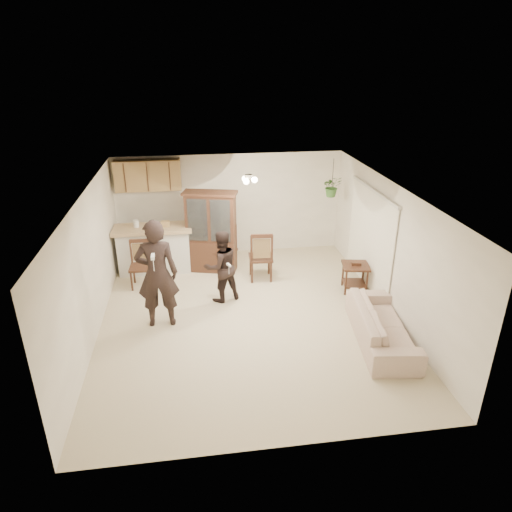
{
  "coord_description": "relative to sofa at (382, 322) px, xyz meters",
  "views": [
    {
      "loc": [
        -0.92,
        -7.54,
        4.63
      ],
      "look_at": [
        0.23,
        0.4,
        1.09
      ],
      "focal_mm": 32.0,
      "sensor_mm": 36.0,
      "label": 1
    }
  ],
  "objects": [
    {
      "name": "chair_bar",
      "position": [
        -4.34,
        2.72,
        -0.08
      ],
      "size": [
        0.47,
        0.47,
        1.03
      ],
      "rotation": [
        0.0,
        0.0,
        -0.04
      ],
      "color": "#331912",
      "rests_on": "floor"
    },
    {
      "name": "wall_front",
      "position": [
        -2.23,
        -2.12,
        0.88
      ],
      "size": [
        5.5,
        0.02,
        2.5
      ],
      "primitive_type": "cube",
      "color": "white",
      "rests_on": "ground"
    },
    {
      "name": "wall_left",
      "position": [
        -4.98,
        1.13,
        0.88
      ],
      "size": [
        0.02,
        6.5,
        2.5
      ],
      "primitive_type": "cube",
      "color": "white",
      "rests_on": "ground"
    },
    {
      "name": "upper_cabinets",
      "position": [
        -4.13,
        4.2,
        1.73
      ],
      "size": [
        1.5,
        0.34,
        0.7
      ],
      "primitive_type": "cube",
      "color": "olive",
      "rests_on": "wall_back"
    },
    {
      "name": "hanging_plant",
      "position": [
        0.07,
        3.53,
        1.48
      ],
      "size": [
        0.43,
        0.37,
        0.48
      ],
      "primitive_type": "imported",
      "color": "#2A5A24",
      "rests_on": "ceiling"
    },
    {
      "name": "vertical_blinds",
      "position": [
        0.48,
        2.03,
        0.73
      ],
      "size": [
        0.06,
        2.3,
        2.1
      ],
      "primitive_type": null,
      "color": "white",
      "rests_on": "wall_right"
    },
    {
      "name": "bar_top",
      "position": [
        -4.08,
        3.48,
        0.68
      ],
      "size": [
        1.75,
        0.7,
        0.08
      ],
      "primitive_type": "cube",
      "color": "tan",
      "rests_on": "breakfast_bar"
    },
    {
      "name": "floor",
      "position": [
        -2.23,
        1.13,
        -0.37
      ],
      "size": [
        6.5,
        6.5,
        0.0
      ],
      "primitive_type": "plane",
      "color": "#C1B592",
      "rests_on": "ground"
    },
    {
      "name": "sofa",
      "position": [
        0.0,
        0.0,
        0.0
      ],
      "size": [
        0.97,
        1.95,
        0.73
      ],
      "primitive_type": "imported",
      "rotation": [
        0.0,
        0.0,
        1.44
      ],
      "color": "beige",
      "rests_on": "floor"
    },
    {
      "name": "wall_back",
      "position": [
        -2.23,
        4.38,
        0.88
      ],
      "size": [
        5.5,
        0.02,
        2.5
      ],
      "primitive_type": "cube",
      "color": "white",
      "rests_on": "ground"
    },
    {
      "name": "wall_right",
      "position": [
        0.52,
        1.13,
        0.88
      ],
      "size": [
        0.02,
        6.5,
        2.5
      ],
      "primitive_type": "cube",
      "color": "white",
      "rests_on": "ground"
    },
    {
      "name": "china_hutch",
      "position": [
        -2.77,
        3.35,
        0.56
      ],
      "size": [
        1.27,
        0.75,
        1.89
      ],
      "rotation": [
        0.0,
        0.0,
        -0.26
      ],
      "color": "#331912",
      "rests_on": "floor"
    },
    {
      "name": "chair_hutch_left",
      "position": [
        -2.52,
        3.25,
        -0.05
      ],
      "size": [
        0.7,
        0.7,
        1.13
      ],
      "rotation": [
        0.0,
        0.0,
        -0.63
      ],
      "color": "#331912",
      "rests_on": "floor"
    },
    {
      "name": "controller_adult",
      "position": [
        -3.85,
        0.64,
        1.22
      ],
      "size": [
        0.06,
        0.18,
        0.06
      ],
      "primitive_type": "cube",
      "rotation": [
        0.0,
        0.0,
        3.15
      ],
      "color": "white",
      "rests_on": "adult"
    },
    {
      "name": "adult",
      "position": [
        -3.86,
        1.12,
        0.53
      ],
      "size": [
        0.66,
        0.44,
        1.8
      ],
      "primitive_type": "imported",
      "rotation": [
        0.0,
        0.0,
        3.15
      ],
      "color": "black",
      "rests_on": "floor"
    },
    {
      "name": "child",
      "position": [
        -2.66,
        1.88,
        0.31
      ],
      "size": [
        0.8,
        0.71,
        1.35
      ],
      "primitive_type": "imported",
      "rotation": [
        0.0,
        0.0,
        3.51
      ],
      "color": "black",
      "rests_on": "floor"
    },
    {
      "name": "ceiling",
      "position": [
        -2.23,
        1.13,
        2.13
      ],
      "size": [
        5.5,
        6.5,
        0.02
      ],
      "primitive_type": "cube",
      "color": "silver",
      "rests_on": "wall_back"
    },
    {
      "name": "plant_cord",
      "position": [
        0.07,
        3.53,
        1.81
      ],
      "size": [
        0.01,
        0.01,
        0.65
      ],
      "primitive_type": "cylinder",
      "color": "#29231E",
      "rests_on": "ceiling"
    },
    {
      "name": "side_table",
      "position": [
        0.17,
        1.88,
        -0.06
      ],
      "size": [
        0.63,
        0.63,
        0.66
      ],
      "rotation": [
        0.0,
        0.0,
        -0.18
      ],
      "color": "#331912",
      "rests_on": "floor"
    },
    {
      "name": "breakfast_bar",
      "position": [
        -4.08,
        3.48,
        0.13
      ],
      "size": [
        1.6,
        0.55,
        1.0
      ],
      "primitive_type": "cube",
      "color": "silver",
      "rests_on": "floor"
    },
    {
      "name": "controller_child",
      "position": [
        -2.53,
        1.56,
        0.56
      ],
      "size": [
        0.08,
        0.14,
        0.04
      ],
      "primitive_type": "cube",
      "rotation": [
        0.0,
        0.0,
        3.51
      ],
      "color": "white",
      "rests_on": "child"
    },
    {
      "name": "ceiling_fixture",
      "position": [
        -2.03,
        2.33,
        2.03
      ],
      "size": [
        0.36,
        0.36,
        0.2
      ],
      "primitive_type": null,
      "color": "#FFE8BF",
      "rests_on": "ceiling"
    },
    {
      "name": "chair_hutch_right",
      "position": [
        -1.72,
        2.73,
        -0.04
      ],
      "size": [
        0.54,
        0.54,
        1.15
      ],
      "rotation": [
        0.0,
        0.0,
        3.09
      ],
      "color": "#331912",
      "rests_on": "floor"
    }
  ]
}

